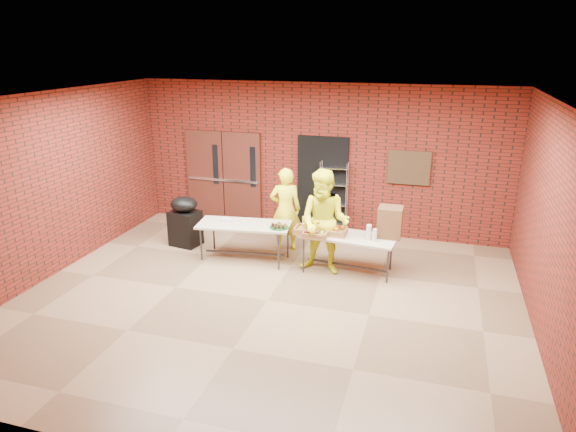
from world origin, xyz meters
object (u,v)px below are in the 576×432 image
at_px(wire_rack, 333,198).
at_px(table_right, 348,238).
at_px(table_left, 244,227).
at_px(volunteer_woman, 285,209).
at_px(volunteer_man, 325,222).
at_px(covered_grill, 185,221).
at_px(coffee_dispenser, 390,222).

xyz_separation_m(wire_rack, table_right, (0.65, -1.83, -0.16)).
distance_m(table_left, volunteer_woman, 0.95).
height_order(volunteer_woman, volunteer_man, volunteer_man).
bearing_deg(wire_rack, table_left, -131.29).
height_order(wire_rack, volunteer_man, volunteer_man).
bearing_deg(covered_grill, table_left, -3.60).
bearing_deg(table_right, volunteer_man, -155.43).
height_order(table_left, covered_grill, covered_grill).
height_order(table_left, volunteer_woman, volunteer_woman).
height_order(table_right, covered_grill, covered_grill).
xyz_separation_m(table_left, covered_grill, (-1.43, 0.34, -0.14)).
bearing_deg(coffee_dispenser, covered_grill, 177.43).
distance_m(table_left, covered_grill, 1.47).
height_order(wire_rack, volunteer_woman, volunteer_woman).
xyz_separation_m(table_left, table_right, (1.99, 0.00, -0.02)).
relative_size(wire_rack, table_right, 0.91).
xyz_separation_m(table_right, coffee_dispenser, (0.70, 0.15, 0.33)).
bearing_deg(wire_rack, volunteer_woman, -128.16).
xyz_separation_m(table_left, volunteer_woman, (0.60, 0.70, 0.18)).
relative_size(coffee_dispenser, volunteer_woman, 0.33).
height_order(covered_grill, volunteer_woman, volunteer_woman).
height_order(wire_rack, coffee_dispenser, wire_rack).
distance_m(volunteer_woman, volunteer_man, 1.29).
bearing_deg(covered_grill, wire_rack, 38.17).
distance_m(table_right, volunteer_man, 0.53).
bearing_deg(covered_grill, table_right, 4.18).
bearing_deg(volunteer_man, wire_rack, 103.94).
relative_size(table_left, volunteer_woman, 1.09).
relative_size(table_left, covered_grill, 1.77).
relative_size(wire_rack, coffee_dispenser, 2.92).
bearing_deg(covered_grill, coffee_dispenser, 7.22).
bearing_deg(table_left, covered_grill, 159.20).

